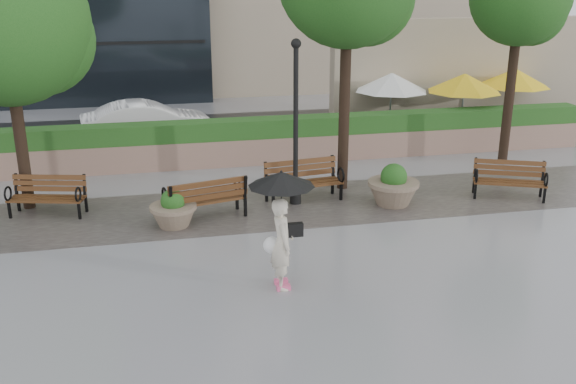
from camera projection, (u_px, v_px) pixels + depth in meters
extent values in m
plane|color=gray|center=(251.00, 260.00, 12.85)|extent=(100.00, 100.00, 0.00)
cube|color=#383330|center=(231.00, 210.00, 15.63)|extent=(28.00, 3.20, 0.01)
cube|color=#926C5E|center=(214.00, 152.00, 19.20)|extent=(24.00, 0.80, 0.80)
cube|color=#1A4E1A|center=(213.00, 130.00, 18.99)|extent=(24.00, 0.75, 0.55)
cube|color=tan|center=(464.00, 74.00, 23.37)|extent=(10.00, 0.60, 4.00)
cube|color=#1A4E1A|center=(476.00, 130.00, 21.73)|extent=(8.00, 0.50, 0.90)
cube|color=black|center=(203.00, 134.00, 23.03)|extent=(40.00, 7.00, 0.00)
cube|color=#5A331A|center=(47.00, 199.00, 15.11)|extent=(1.83, 0.94, 0.05)
cube|color=#5A331A|center=(50.00, 183.00, 15.27)|extent=(1.73, 0.54, 0.41)
cube|color=black|center=(48.00, 206.00, 15.20)|extent=(1.85, 1.03, 0.45)
torus|color=black|center=(8.00, 194.00, 14.91)|extent=(0.14, 0.36, 0.36)
torus|color=black|center=(78.00, 194.00, 14.86)|extent=(0.14, 0.36, 0.36)
cube|color=#5A331A|center=(205.00, 200.00, 14.93)|extent=(1.97, 1.01, 0.05)
cube|color=#5A331A|center=(208.00, 190.00, 14.57)|extent=(1.87, 0.58, 0.44)
cube|color=black|center=(206.00, 209.00, 14.97)|extent=(2.00, 1.11, 0.48)
torus|color=black|center=(237.00, 185.00, 15.40)|extent=(0.14, 0.39, 0.39)
torus|color=black|center=(165.00, 195.00, 14.66)|extent=(0.14, 0.39, 0.39)
cube|color=#5A331A|center=(304.00, 184.00, 16.06)|extent=(1.98, 0.83, 0.05)
cube|color=#5A331A|center=(300.00, 168.00, 16.22)|extent=(1.92, 0.39, 0.45)
cube|color=black|center=(304.00, 192.00, 16.16)|extent=(1.99, 0.94, 0.49)
torus|color=black|center=(273.00, 182.00, 15.53)|extent=(0.11, 0.40, 0.39)
torus|color=black|center=(341.00, 175.00, 16.12)|extent=(0.11, 0.40, 0.39)
cube|color=#5A331A|center=(509.00, 182.00, 16.28)|extent=(1.84, 1.19, 0.05)
cube|color=#5A331A|center=(509.00, 168.00, 16.44)|extent=(1.67, 0.81, 0.42)
cube|color=black|center=(508.00, 190.00, 16.38)|extent=(1.87, 1.28, 0.45)
torus|color=black|center=(477.00, 176.00, 16.21)|extent=(0.19, 0.35, 0.36)
torus|color=black|center=(546.00, 180.00, 15.91)|extent=(0.19, 0.35, 0.36)
cylinder|color=#7F6B56|center=(173.00, 207.00, 14.45)|extent=(1.06, 1.06, 0.09)
sphere|color=#144112|center=(173.00, 201.00, 14.40)|extent=(0.55, 0.55, 0.55)
cylinder|color=#7F6B56|center=(393.00, 183.00, 15.80)|extent=(1.26, 1.26, 0.10)
sphere|color=#144112|center=(394.00, 177.00, 15.75)|extent=(0.65, 0.65, 0.65)
cylinder|color=black|center=(296.00, 128.00, 15.45)|extent=(0.12, 0.12, 3.88)
cylinder|color=black|center=(295.00, 198.00, 16.02)|extent=(0.28, 0.28, 0.30)
sphere|color=black|center=(296.00, 44.00, 14.81)|extent=(0.24, 0.24, 0.24)
cylinder|color=black|center=(19.00, 125.00, 15.11)|extent=(0.28, 0.28, 4.14)
sphere|color=#144112|center=(4.00, 22.00, 14.35)|extent=(3.79, 3.79, 3.79)
sphere|color=#144112|center=(37.00, 39.00, 14.88)|extent=(2.65, 2.65, 2.65)
cylinder|color=black|center=(345.00, 95.00, 16.43)|extent=(0.28, 0.28, 5.05)
cylinder|color=black|center=(510.00, 88.00, 18.76)|extent=(0.28, 0.28, 4.57)
sphere|color=#144112|center=(532.00, 11.00, 18.47)|extent=(1.97, 1.97, 1.97)
cylinder|color=black|center=(389.00, 139.00, 22.22)|extent=(0.40, 0.40, 0.10)
cylinder|color=#99999E|center=(390.00, 109.00, 21.88)|extent=(0.06, 0.06, 2.20)
cone|color=white|center=(392.00, 82.00, 21.59)|extent=(2.50, 2.50, 0.60)
cylinder|color=black|center=(459.00, 140.00, 22.09)|extent=(0.40, 0.40, 0.10)
cylinder|color=#99999E|center=(462.00, 110.00, 21.75)|extent=(0.06, 0.06, 2.20)
cone|color=yellow|center=(464.00, 83.00, 21.46)|extent=(2.50, 2.50, 0.60)
cylinder|color=black|center=(509.00, 132.00, 23.18)|extent=(0.40, 0.40, 0.10)
cylinder|color=#99999E|center=(512.00, 103.00, 22.85)|extent=(0.06, 0.06, 2.20)
cone|color=yellow|center=(515.00, 78.00, 22.56)|extent=(2.50, 2.50, 0.60)
imported|color=white|center=(148.00, 123.00, 21.53)|extent=(4.53, 2.07, 1.44)
imported|color=beige|center=(282.00, 241.00, 11.49)|extent=(0.47, 0.67, 1.83)
cube|color=#F2598C|center=(281.00, 281.00, 11.88)|extent=(0.12, 0.25, 0.09)
cube|color=#F2598C|center=(284.00, 288.00, 11.64)|extent=(0.12, 0.25, 0.09)
cube|color=black|center=(294.00, 230.00, 11.52)|extent=(0.12, 0.34, 0.25)
sphere|color=white|center=(272.00, 245.00, 11.72)|extent=(0.32, 0.32, 0.32)
cylinder|color=black|center=(281.00, 204.00, 11.32)|extent=(0.02, 0.02, 0.97)
cone|color=black|center=(281.00, 179.00, 11.17)|extent=(1.19, 1.19, 0.25)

